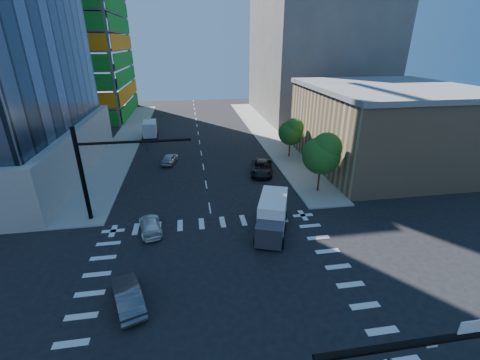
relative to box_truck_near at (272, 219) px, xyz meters
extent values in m
plane|color=black|center=(-5.13, -6.50, -1.36)|extent=(160.00, 160.00, 0.00)
cube|color=silver|center=(-5.13, -6.50, -1.36)|extent=(20.00, 20.00, 0.01)
cube|color=gray|center=(7.37, 33.50, -1.29)|extent=(5.00, 60.00, 0.15)
cube|color=gray|center=(-17.63, 33.50, -1.29)|extent=(5.00, 60.00, 0.15)
cube|color=tan|center=(19.87, 15.50, 3.64)|extent=(20.00, 22.00, 10.00)
cube|color=slate|center=(19.87, 15.50, 8.94)|extent=(20.50, 22.50, 0.60)
cube|color=#5C5753|center=(21.87, 48.50, 12.64)|extent=(24.00, 30.00, 28.00)
cylinder|color=black|center=(1.37, -18.00, 6.19)|extent=(10.00, 0.24, 0.24)
cube|color=white|center=(1.37, -18.00, 6.54)|extent=(0.90, 0.04, 0.50)
cylinder|color=black|center=(-16.63, 5.00, 3.29)|extent=(0.40, 0.40, 9.00)
cylinder|color=black|center=(-11.63, 5.00, 6.19)|extent=(10.00, 0.24, 0.24)
imported|color=black|center=(-10.63, 5.00, 5.09)|extent=(0.16, 0.20, 1.00)
cylinder|color=#382316|center=(7.37, 7.50, -0.08)|extent=(0.20, 0.20, 2.27)
sphere|color=#1C4D14|center=(7.37, 7.50, 3.01)|extent=(4.16, 4.16, 4.16)
sphere|color=#307727|center=(7.77, 7.20, 3.99)|extent=(3.25, 3.25, 3.25)
cylinder|color=#382316|center=(7.67, 19.50, -0.25)|extent=(0.20, 0.20, 1.92)
sphere|color=#1C4D14|center=(7.67, 19.50, 2.36)|extent=(3.52, 3.52, 3.52)
sphere|color=#307727|center=(8.07, 19.20, 3.19)|extent=(2.75, 2.75, 2.75)
imported|color=black|center=(2.26, 13.88, -0.57)|extent=(3.94, 6.20, 1.59)
imported|color=white|center=(-10.74, 1.95, -0.73)|extent=(2.61, 4.65, 1.27)
imported|color=#AFB0B8|center=(-9.73, 19.74, -0.66)|extent=(2.61, 4.40, 1.40)
imported|color=#525157|center=(-11.30, -6.94, -0.62)|extent=(2.93, 4.78, 1.49)
cube|color=white|center=(0.00, 0.00, 0.47)|extent=(3.80, 5.31, 2.50)
cube|color=#3C3B43|center=(0.00, 0.00, -0.16)|extent=(2.67, 2.38, 1.83)
cube|color=silver|center=(-13.63, 34.36, 0.40)|extent=(2.48, 4.76, 2.41)
cube|color=#3C3B43|center=(-13.63, 34.36, -0.20)|extent=(2.22, 1.79, 1.76)
camera|label=1|loc=(-6.69, -23.91, 14.44)|focal=24.00mm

